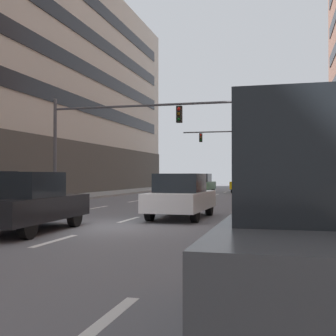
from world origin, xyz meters
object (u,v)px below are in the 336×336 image
object	(u,v)px
car_parked_2	(298,188)
car_parked_1	(305,205)
traffic_signal_1	(263,144)
car_parked_3	(293,184)
traffic_signal_0	(140,124)
car_driving_0	(181,196)
car_driving_4	(201,184)
car_driving_2	(26,202)
taxi_driving_1	(244,183)

from	to	relation	value
car_parked_2	car_parked_1	bearing A→B (deg)	-90.01
traffic_signal_1	car_parked_3	bearing A→B (deg)	-82.35
traffic_signal_1	car_parked_1	bearing A→B (deg)	-85.71
traffic_signal_0	car_driving_0	bearing A→B (deg)	-60.81
car_driving_0	car_parked_1	world-z (taller)	car_parked_1
car_driving_4	car_parked_3	size ratio (longest dim) A/B	1.00
car_driving_4	traffic_signal_0	bearing A→B (deg)	-91.79
car_driving_0	car_driving_2	size ratio (longest dim) A/B	0.97
car_driving_0	car_parked_2	xyz separation A→B (m)	(3.94, 0.57, 0.29)
car_driving_0	car_parked_3	size ratio (longest dim) A/B	0.96
car_driving_0	car_parked_1	bearing A→B (deg)	-50.11
car_parked_2	car_parked_3	xyz separation A→B (m)	(0.00, 8.49, -0.02)
car_driving_2	traffic_signal_0	size ratio (longest dim) A/B	0.34
taxi_driving_1	car_parked_2	world-z (taller)	car_parked_2
car_driving_2	car_parked_2	xyz separation A→B (m)	(7.08, 5.22, 0.28)
taxi_driving_1	car_driving_2	world-z (taller)	taxi_driving_1
car_driving_2	car_parked_1	xyz separation A→B (m)	(7.07, -0.06, 0.06)
taxi_driving_1	car_parked_3	world-z (taller)	car_parked_3
taxi_driving_1	car_parked_3	xyz separation A→B (m)	(3.85, -14.63, 0.24)
car_driving_4	car_parked_3	xyz separation A→B (m)	(7.19, -12.12, 0.24)
taxi_driving_1	car_driving_4	xyz separation A→B (m)	(-3.34, -2.51, -0.00)
car_parked_2	traffic_signal_0	world-z (taller)	traffic_signal_0
taxi_driving_1	car_driving_2	size ratio (longest dim) A/B	1.03
car_parked_2	traffic_signal_0	distance (m)	10.24
car_parked_1	traffic_signal_0	bearing A→B (deg)	123.97
traffic_signal_0	traffic_signal_1	xyz separation A→B (m)	(5.30, 19.87, 0.21)
car_parked_2	car_parked_3	bearing A→B (deg)	90.00
car_parked_1	car_parked_3	world-z (taller)	car_parked_3
car_driving_0	car_driving_2	bearing A→B (deg)	-124.02
car_driving_0	traffic_signal_1	xyz separation A→B (m)	(1.59, 26.51, 3.61)
traffic_signal_0	car_driving_2	bearing A→B (deg)	-87.09
car_parked_1	traffic_signal_1	distance (m)	31.51
car_driving_4	car_driving_0	bearing A→B (deg)	-81.26
car_driving_4	traffic_signal_1	bearing A→B (deg)	47.70
car_parked_3	taxi_driving_1	bearing A→B (deg)	104.76
car_parked_1	car_driving_4	bearing A→B (deg)	105.53
car_driving_2	traffic_signal_1	world-z (taller)	traffic_signal_1
taxi_driving_1	car_parked_1	size ratio (longest dim) A/B	0.97
car_parked_3	traffic_signal_1	distance (m)	17.92
car_driving_0	car_parked_2	size ratio (longest dim) A/B	0.94
car_driving_4	car_parked_2	size ratio (longest dim) A/B	0.99
car_driving_0	traffic_signal_1	distance (m)	26.80
car_parked_3	traffic_signal_0	world-z (taller)	traffic_signal_0
car_driving_0	car_driving_4	bearing A→B (deg)	98.74
car_driving_2	car_parked_1	world-z (taller)	car_parked_1
taxi_driving_1	car_parked_3	size ratio (longest dim) A/B	1.02
car_driving_0	traffic_signal_0	world-z (taller)	traffic_signal_0
car_parked_2	traffic_signal_1	distance (m)	26.26
traffic_signal_0	car_parked_3	bearing A→B (deg)	17.57
car_driving_0	car_parked_2	world-z (taller)	car_parked_2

